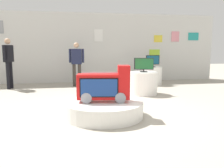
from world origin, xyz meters
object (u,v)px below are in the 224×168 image
at_px(display_pedestal_left_rear, 143,83).
at_px(tv_on_center_rear, 153,61).
at_px(tv_on_left_rear, 144,65).
at_px(shopper_browsing_near_truck, 9,59).
at_px(shopper_browsing_rear, 77,61).
at_px(main_display_pedestal, 104,109).
at_px(display_pedestal_center_rear, 152,76).
at_px(novelty_firetruck_tv, 104,87).

distance_m(display_pedestal_left_rear, tv_on_center_rear, 2.11).
bearing_deg(tv_on_left_rear, display_pedestal_left_rear, 109.04).
xyz_separation_m(shopper_browsing_near_truck, shopper_browsing_rear, (2.34, 0.16, -0.08)).
bearing_deg(shopper_browsing_near_truck, display_pedestal_left_rear, -22.31).
distance_m(main_display_pedestal, shopper_browsing_rear, 4.28).
height_order(display_pedestal_left_rear, display_pedestal_center_rear, same).
xyz_separation_m(main_display_pedestal, novelty_firetruck_tv, (0.02, -0.01, 0.47)).
bearing_deg(display_pedestal_left_rear, tv_on_center_rear, 62.45).
height_order(novelty_firetruck_tv, shopper_browsing_near_truck, shopper_browsing_near_truck).
relative_size(main_display_pedestal, display_pedestal_center_rear, 2.26).
bearing_deg(novelty_firetruck_tv, shopper_browsing_rear, 95.75).
distance_m(display_pedestal_center_rear, shopper_browsing_near_truck, 5.30).
height_order(main_display_pedestal, novelty_firetruck_tv, novelty_firetruck_tv).
relative_size(shopper_browsing_near_truck, shopper_browsing_rear, 1.08).
xyz_separation_m(novelty_firetruck_tv, display_pedestal_center_rear, (2.50, 4.06, -0.28)).
distance_m(novelty_firetruck_tv, shopper_browsing_rear, 4.23).
distance_m(main_display_pedestal, shopper_browsing_near_truck, 4.95).
bearing_deg(shopper_browsing_rear, display_pedestal_center_rear, -2.55).
bearing_deg(tv_on_left_rear, shopper_browsing_near_truck, 157.65).
bearing_deg(shopper_browsing_rear, novelty_firetruck_tv, -84.25).
xyz_separation_m(display_pedestal_left_rear, tv_on_center_rear, (0.94, 1.80, 0.60)).
relative_size(novelty_firetruck_tv, display_pedestal_left_rear, 1.29).
height_order(display_pedestal_center_rear, shopper_browsing_rear, shopper_browsing_rear).
xyz_separation_m(main_display_pedestal, shopper_browsing_near_truck, (-2.74, 4.02, 0.87)).
bearing_deg(display_pedestal_left_rear, shopper_browsing_near_truck, 157.69).
relative_size(display_pedestal_left_rear, tv_on_left_rear, 1.48).
relative_size(novelty_firetruck_tv, tv_on_left_rear, 1.92).
distance_m(novelty_firetruck_tv, display_pedestal_center_rear, 4.78).
xyz_separation_m(main_display_pedestal, display_pedestal_left_rear, (1.58, 2.25, 0.19)).
bearing_deg(main_display_pedestal, display_pedestal_center_rear, 58.18).
relative_size(main_display_pedestal, tv_on_left_rear, 2.86).
height_order(display_pedestal_left_rear, tv_on_center_rear, tv_on_center_rear).
bearing_deg(main_display_pedestal, novelty_firetruck_tv, -26.60).
bearing_deg(tv_on_center_rear, tv_on_left_rear, -117.47).
bearing_deg(tv_on_left_rear, novelty_firetruck_tv, -124.62).
xyz_separation_m(novelty_firetruck_tv, shopper_browsing_rear, (-0.42, 4.19, 0.32)).
height_order(display_pedestal_center_rear, tv_on_center_rear, tv_on_center_rear).
relative_size(tv_on_left_rear, shopper_browsing_near_truck, 0.33).
relative_size(novelty_firetruck_tv, shopper_browsing_rear, 0.68).
xyz_separation_m(display_pedestal_center_rear, tv_on_center_rear, (-0.00, -0.00, 0.60)).
height_order(main_display_pedestal, tv_on_left_rear, tv_on_left_rear).
distance_m(tv_on_left_rear, tv_on_center_rear, 2.03).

